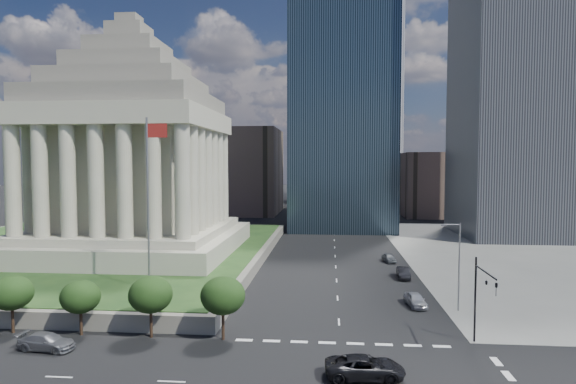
# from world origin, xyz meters

# --- Properties ---
(ground) EXTENTS (500.00, 500.00, 0.00)m
(ground) POSITION_xyz_m (0.00, 100.00, 0.00)
(ground) COLOR black
(ground) RESTS_ON ground
(plaza_terrace) EXTENTS (66.00, 70.00, 1.80)m
(plaza_terrace) POSITION_xyz_m (-45.00, 50.00, 0.90)
(plaza_terrace) COLOR #646055
(plaza_terrace) RESTS_ON ground
(plaza_lawn) EXTENTS (64.00, 68.00, 0.10)m
(plaza_lawn) POSITION_xyz_m (-45.00, 50.00, 1.85)
(plaza_lawn) COLOR #1C3A17
(plaza_lawn) RESTS_ON plaza_terrace
(war_memorial) EXTENTS (34.00, 34.00, 39.00)m
(war_memorial) POSITION_xyz_m (-34.00, 48.00, 21.40)
(war_memorial) COLOR #A19D87
(war_memorial) RESTS_ON plaza_lawn
(flagpole) EXTENTS (2.52, 0.24, 20.00)m
(flagpole) POSITION_xyz_m (-21.83, 24.00, 13.11)
(flagpole) COLOR slate
(flagpole) RESTS_ON plaza_lawn
(midrise_glass) EXTENTS (26.00, 26.00, 60.00)m
(midrise_glass) POSITION_xyz_m (2.00, 95.00, 30.00)
(midrise_glass) COLOR black
(midrise_glass) RESTS_ON ground
(highrise_ne) EXTENTS (26.00, 28.00, 100.00)m
(highrise_ne) POSITION_xyz_m (42.00, 85.00, 50.00)
(highrise_ne) COLOR black
(highrise_ne) RESTS_ON ground
(building_filler_ne) EXTENTS (20.00, 30.00, 20.00)m
(building_filler_ne) POSITION_xyz_m (32.00, 130.00, 10.00)
(building_filler_ne) COLOR brown
(building_filler_ne) RESTS_ON ground
(building_filler_nw) EXTENTS (24.00, 30.00, 28.00)m
(building_filler_nw) POSITION_xyz_m (-30.00, 130.00, 14.00)
(building_filler_nw) COLOR brown
(building_filler_nw) RESTS_ON ground
(traffic_signal_ne) EXTENTS (0.30, 5.74, 8.00)m
(traffic_signal_ne) POSITION_xyz_m (12.50, 13.70, 5.25)
(traffic_signal_ne) COLOR black
(traffic_signal_ne) RESTS_ON ground
(street_lamp_north) EXTENTS (2.13, 0.22, 10.00)m
(street_lamp_north) POSITION_xyz_m (13.33, 25.00, 5.66)
(street_lamp_north) COLOR slate
(street_lamp_north) RESTS_ON ground
(pickup_truck) EXTENTS (6.38, 3.30, 1.72)m
(pickup_truck) POSITION_xyz_m (1.76, 6.89, 0.86)
(pickup_truck) COLOR black
(pickup_truck) RESTS_ON ground
(suv_grey) EXTENTS (2.61, 5.32, 1.49)m
(suv_grey) POSITION_xyz_m (-26.16, 10.15, 0.75)
(suv_grey) COLOR #57585E
(suv_grey) RESTS_ON ground
(parked_sedan_near) EXTENTS (4.81, 2.45, 1.57)m
(parked_sedan_near) POSITION_xyz_m (9.00, 26.37, 0.78)
(parked_sedan_near) COLOR #9799A0
(parked_sedan_near) RESTS_ON ground
(parked_sedan_mid) EXTENTS (1.79, 4.75, 1.55)m
(parked_sedan_mid) POSITION_xyz_m (9.68, 40.20, 0.77)
(parked_sedan_mid) COLOR black
(parked_sedan_mid) RESTS_ON ground
(parked_sedan_far) EXTENTS (4.45, 2.38, 1.44)m
(parked_sedan_far) POSITION_xyz_m (9.00, 51.62, 0.72)
(parked_sedan_far) COLOR slate
(parked_sedan_far) RESTS_ON ground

